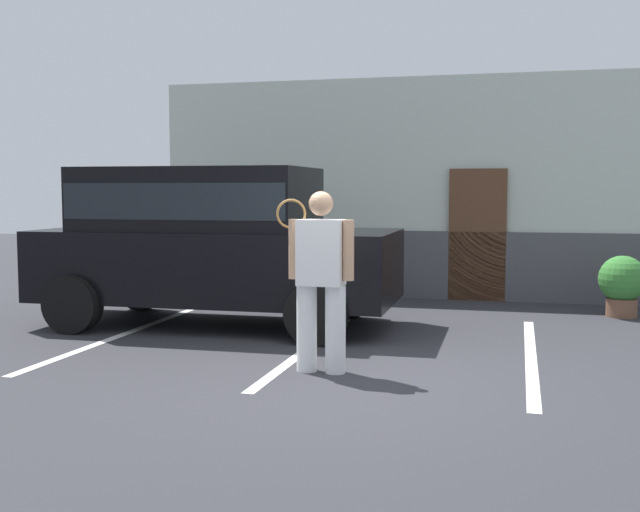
% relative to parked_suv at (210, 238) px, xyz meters
% --- Properties ---
extents(ground_plane, '(40.00, 40.00, 0.00)m').
position_rel_parked_suv_xyz_m(ground_plane, '(2.39, -2.45, -1.15)').
color(ground_plane, '#2D2D33').
extents(parking_stripe_0, '(0.12, 4.40, 0.01)m').
position_rel_parked_suv_xyz_m(parking_stripe_0, '(-0.78, -0.95, -1.14)').
color(parking_stripe_0, silver).
rests_on(parking_stripe_0, ground_plane).
extents(parking_stripe_1, '(0.12, 4.40, 0.01)m').
position_rel_parked_suv_xyz_m(parking_stripe_1, '(1.63, -0.95, -1.14)').
color(parking_stripe_1, silver).
rests_on(parking_stripe_1, ground_plane).
extents(parking_stripe_2, '(0.12, 4.40, 0.01)m').
position_rel_parked_suv_xyz_m(parking_stripe_2, '(4.04, -0.95, -1.14)').
color(parking_stripe_2, silver).
rests_on(parking_stripe_2, ground_plane).
extents(house_frontage, '(8.93, 0.40, 3.58)m').
position_rel_parked_suv_xyz_m(house_frontage, '(2.40, 3.36, 0.54)').
color(house_frontage, silver).
rests_on(house_frontage, ground_plane).
extents(parked_suv, '(4.63, 2.21, 2.05)m').
position_rel_parked_suv_xyz_m(parked_suv, '(0.00, 0.00, 0.00)').
color(parked_suv, black).
rests_on(parked_suv, ground_plane).
extents(tennis_player_man, '(0.79, 0.28, 1.76)m').
position_rel_parked_suv_xyz_m(tennis_player_man, '(2.04, -2.19, -0.23)').
color(tennis_player_man, white).
rests_on(tennis_player_man, ground_plane).
extents(potted_plant_by_porch, '(0.65, 0.65, 0.86)m').
position_rel_parked_suv_xyz_m(potted_plant_by_porch, '(5.30, 2.04, -0.67)').
color(potted_plant_by_porch, brown).
rests_on(potted_plant_by_porch, ground_plane).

